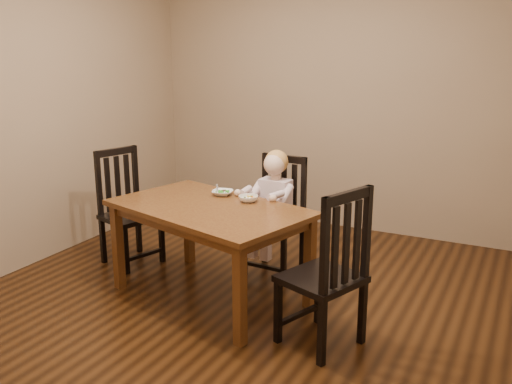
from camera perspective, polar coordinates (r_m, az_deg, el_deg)
The scene contains 9 objects.
room at distance 4.13m, azimuth -1.30°, elevation 6.86°, with size 4.01×4.01×2.71m.
dining_table at distance 4.29m, azimuth -4.69°, elevation -2.50°, with size 1.65×1.24×0.74m.
chair_child at distance 4.82m, azimuth 2.09°, elevation -2.61°, with size 0.45×0.43×1.00m.
chair_left at distance 5.16m, azimuth -12.75°, elevation -1.67°, with size 0.53×0.54×1.01m.
chair_right at distance 3.66m, azimuth 7.21°, elevation -7.98°, with size 0.58×0.59×1.07m.
toddler at distance 4.73m, azimuth 1.82°, elevation -1.02°, with size 0.34×0.42×0.58m, color white, non-canonical shape.
bowl_peas at distance 4.54m, azimuth -3.37°, elevation -0.08°, with size 0.16×0.16×0.04m, color white.
bowl_veg at distance 4.35m, azimuth -0.76°, elevation -0.67°, with size 0.15×0.15×0.05m, color white.
fork at distance 4.55m, azimuth -3.91°, elevation 0.25°, with size 0.07×0.11×0.05m.
Camera 1 is at (1.92, -3.61, 1.94)m, focal length 40.00 mm.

